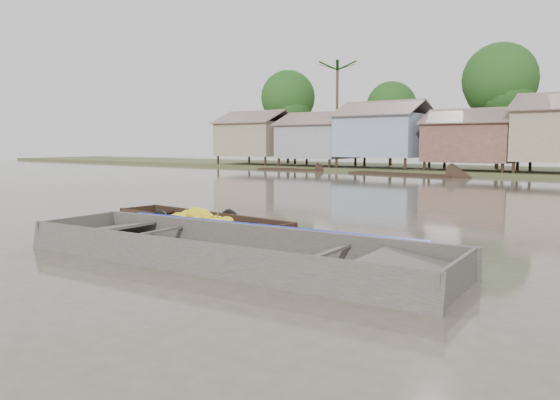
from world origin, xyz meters
The scene contains 4 objects.
ground centered at (0.00, 0.00, 0.00)m, with size 120.00×120.00×0.00m, color #50473D.
banana_boat centered at (-1.77, 0.66, 0.15)m, with size 5.57×1.81×0.76m.
viewer_boat centered at (1.42, -1.75, 0.08)m, with size 8.65×2.79×0.69m.
distant_boats centered at (-1.59, 23.63, -0.05)m, with size 45.87×14.62×0.35m.
Camera 1 is at (8.00, -9.13, 2.18)m, focal length 35.00 mm.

